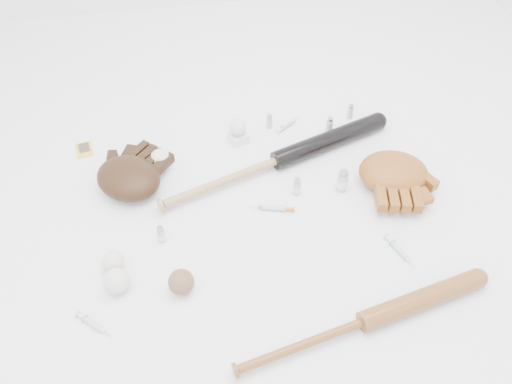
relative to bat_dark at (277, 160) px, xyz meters
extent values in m
plane|color=white|center=(-0.08, -0.22, -0.04)|extent=(3.00, 3.00, 0.00)
cube|color=gold|center=(-0.71, 0.22, -0.03)|extent=(0.07, 0.09, 0.00)
cube|color=white|center=(-0.12, 0.17, -0.02)|extent=(0.09, 0.09, 0.04)
sphere|color=silver|center=(-0.12, 0.17, 0.03)|extent=(0.07, 0.07, 0.07)
sphere|color=silver|center=(-0.59, -0.34, 0.00)|extent=(0.07, 0.07, 0.07)
sphere|color=silver|center=(-0.42, 0.07, 0.01)|extent=(0.08, 0.08, 0.08)
sphere|color=silver|center=(-0.58, -0.42, 0.00)|extent=(0.08, 0.08, 0.08)
sphere|color=brown|center=(-0.39, -0.46, 0.00)|extent=(0.08, 0.08, 0.08)
cylinder|color=#ACB5BD|center=(0.24, 0.16, 0.00)|extent=(0.03, 0.03, 0.07)
cylinder|color=#ACB5BD|center=(0.02, 0.23, 0.00)|extent=(0.02, 0.02, 0.06)
cylinder|color=#ACB5BD|center=(0.04, -0.14, 0.00)|extent=(0.03, 0.03, 0.07)
cylinder|color=#ACB5BD|center=(0.20, -0.15, 0.01)|extent=(0.04, 0.04, 0.09)
cylinder|color=#ACB5BD|center=(-0.44, -0.26, 0.00)|extent=(0.03, 0.03, 0.07)
cylinder|color=#ACB5BD|center=(0.35, 0.23, 0.00)|extent=(0.02, 0.02, 0.06)
camera|label=1|loc=(-0.31, -1.27, 1.29)|focal=35.00mm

